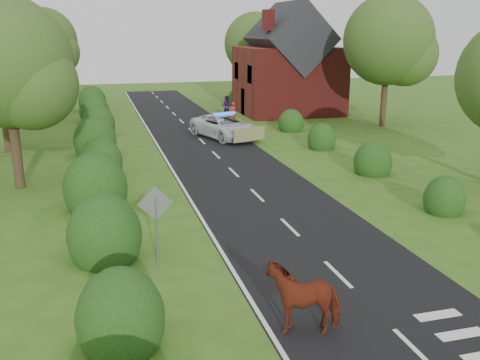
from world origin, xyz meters
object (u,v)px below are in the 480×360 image
object	(u,v)px
police_van	(225,126)
pedestrian_purple	(226,106)
pedestrian_red	(233,112)
road_sign	(156,215)
cow	(303,300)

from	to	relation	value
police_van	pedestrian_purple	xyz separation A→B (m)	(2.27, 8.65, 0.09)
police_van	pedestrian_red	distance (m)	6.13
road_sign	pedestrian_purple	world-z (taller)	road_sign
road_sign	police_van	world-z (taller)	road_sign
pedestrian_purple	pedestrian_red	bearing A→B (deg)	119.85
road_sign	cow	bearing A→B (deg)	-55.87
road_sign	pedestrian_red	bearing A→B (deg)	70.35
pedestrian_red	pedestrian_purple	xyz separation A→B (m)	(0.21, 2.87, 0.08)
pedestrian_purple	cow	bearing A→B (deg)	113.26
police_van	pedestrian_red	xyz separation A→B (m)	(2.06, 5.77, 0.01)
pedestrian_red	pedestrian_purple	size ratio (longest dim) A/B	0.90
pedestrian_red	pedestrian_purple	bearing A→B (deg)	-112.39
cow	pedestrian_red	size ratio (longest dim) A/B	1.28
police_van	pedestrian_purple	distance (m)	8.94
cow	police_van	distance (m)	23.36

